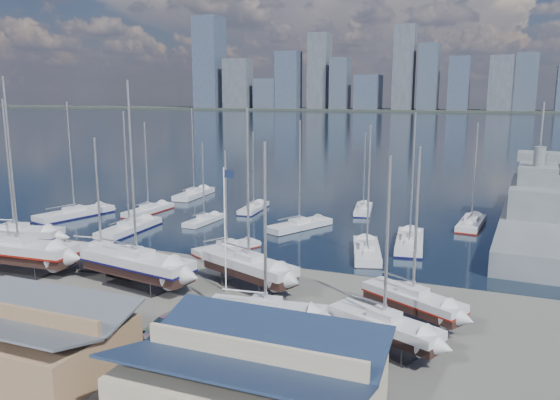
% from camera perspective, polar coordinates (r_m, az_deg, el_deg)
% --- Properties ---
extents(ground, '(1400.00, 1400.00, 0.00)m').
position_cam_1_polar(ground, '(51.99, -11.68, -8.97)').
color(ground, '#605E59').
rests_on(ground, ground).
extents(water, '(1400.00, 600.00, 0.40)m').
position_cam_1_polar(water, '(352.05, 17.52, 7.54)').
color(water, '#182337').
rests_on(water, ground).
extents(far_shore, '(1400.00, 80.00, 2.20)m').
position_cam_1_polar(far_shore, '(611.38, 19.52, 8.76)').
color(far_shore, '#2D332D').
rests_on(far_shore, ground).
extents(skyline, '(639.14, 43.80, 107.69)m').
position_cam_1_polar(skyline, '(605.71, 18.96, 12.38)').
color(skyline, '#475166').
rests_on(skyline, far_shore).
extents(shed_grey, '(12.60, 8.40, 4.17)m').
position_cam_1_polar(shed_grey, '(39.89, -24.86, -12.75)').
color(shed_grey, '#8C6B4C').
rests_on(shed_grey, ground).
extents(shed_blue, '(13.65, 9.45, 4.71)m').
position_cam_1_polar(shed_blue, '(30.99, -2.93, -18.17)').
color(shed_blue, '#BFB293').
rests_on(shed_blue, ground).
extents(sailboat_cradle_0, '(11.03, 5.34, 17.09)m').
position_cam_1_polar(sailboat_cradle_0, '(68.00, -25.94, -3.26)').
color(sailboat_cradle_0, '#2D2D33').
rests_on(sailboat_cradle_0, ground).
extents(sailboat_cradle_1, '(12.23, 4.05, 19.23)m').
position_cam_1_polar(sailboat_cradle_1, '(60.35, -25.59, -4.81)').
color(sailboat_cradle_1, '#2D2D33').
rests_on(sailboat_cradle_1, ground).
extents(sailboat_cradle_2, '(8.33, 3.36, 13.43)m').
position_cam_1_polar(sailboat_cradle_2, '(58.06, -18.13, -5.16)').
color(sailboat_cradle_2, '#2D2D33').
rests_on(sailboat_cradle_2, ground).
extents(sailboat_cradle_3, '(12.13, 5.22, 18.76)m').
position_cam_1_polar(sailboat_cradle_3, '(52.17, -14.72, -6.47)').
color(sailboat_cradle_3, '#2D2D33').
rests_on(sailboat_cradle_3, ground).
extents(sailboat_cradle_4, '(10.41, 6.41, 16.44)m').
position_cam_1_polar(sailboat_cradle_4, '(50.21, -3.28, -6.94)').
color(sailboat_cradle_4, '#2D2D33').
rests_on(sailboat_cradle_4, ground).
extents(sailboat_cradle_5, '(9.03, 3.47, 14.36)m').
position_cam_1_polar(sailboat_cradle_5, '(40.28, -1.51, -11.71)').
color(sailboat_cradle_5, '#2D2D33').
rests_on(sailboat_cradle_5, ground).
extents(sailboat_cradle_6, '(8.53, 6.17, 13.83)m').
position_cam_1_polar(sailboat_cradle_6, '(43.93, 13.69, -10.10)').
color(sailboat_cradle_6, '#2D2D33').
rests_on(sailboat_cradle_6, ground).
extents(sailboat_cradle_7, '(8.48, 5.44, 13.65)m').
position_cam_1_polar(sailboat_cradle_7, '(39.04, 10.82, -12.72)').
color(sailboat_cradle_7, '#2D2D33').
rests_on(sailboat_cradle_7, ground).
extents(sailboat_moored_0, '(6.22, 12.04, 17.34)m').
position_cam_1_polar(sailboat_moored_0, '(84.71, -20.64, -1.49)').
color(sailboat_moored_0, black).
rests_on(sailboat_moored_0, water).
extents(sailboat_moored_1, '(3.08, 9.65, 14.28)m').
position_cam_1_polar(sailboat_moored_1, '(84.37, -13.57, -1.14)').
color(sailboat_moored_1, black).
rests_on(sailboat_moored_1, water).
extents(sailboat_moored_2, '(3.69, 10.82, 16.08)m').
position_cam_1_polar(sailboat_moored_2, '(96.19, -8.96, 0.50)').
color(sailboat_moored_2, black).
rests_on(sailboat_moored_2, water).
extents(sailboat_moored_3, '(3.34, 10.92, 16.20)m').
position_cam_1_polar(sailboat_moored_3, '(73.46, -15.44, -3.01)').
color(sailboat_moored_3, black).
rests_on(sailboat_moored_3, water).
extents(sailboat_moored_4, '(2.61, 7.86, 11.70)m').
position_cam_1_polar(sailboat_moored_4, '(76.40, -7.91, -2.17)').
color(sailboat_moored_4, black).
rests_on(sailboat_moored_4, water).
extents(sailboat_moored_5, '(3.14, 8.68, 12.71)m').
position_cam_1_polar(sailboat_moored_5, '(83.68, -2.78, -0.94)').
color(sailboat_moored_5, black).
rests_on(sailboat_moored_5, water).
extents(sailboat_moored_6, '(5.95, 8.11, 12.04)m').
position_cam_1_polar(sailboat_moored_6, '(62.57, -5.57, -5.07)').
color(sailboat_moored_6, black).
rests_on(sailboat_moored_6, water).
extents(sailboat_moored_7, '(6.90, 10.11, 14.96)m').
position_cam_1_polar(sailboat_moored_7, '(72.41, 2.04, -2.80)').
color(sailboat_moored_7, black).
rests_on(sailboat_moored_7, water).
extents(sailboat_moored_8, '(3.80, 8.82, 12.77)m').
position_cam_1_polar(sailboat_moored_8, '(83.61, 8.69, -1.07)').
color(sailboat_moored_8, black).
rests_on(sailboat_moored_8, water).
extents(sailboat_moored_9, '(5.31, 10.37, 15.09)m').
position_cam_1_polar(sailboat_moored_9, '(61.45, 9.04, -5.44)').
color(sailboat_moored_9, black).
rests_on(sailboat_moored_9, water).
extents(sailboat_moored_10, '(4.34, 11.19, 16.29)m').
position_cam_1_polar(sailboat_moored_10, '(66.00, 13.38, -4.47)').
color(sailboat_moored_10, black).
rests_on(sailboat_moored_10, water).
extents(sailboat_moored_11, '(3.65, 10.00, 14.63)m').
position_cam_1_polar(sailboat_moored_11, '(77.95, 19.34, -2.44)').
color(sailboat_moored_11, black).
rests_on(sailboat_moored_11, water).
extents(naval_ship_east, '(10.23, 48.17, 18.30)m').
position_cam_1_polar(naval_ship_east, '(79.98, 25.00, -1.53)').
color(naval_ship_east, slate).
rests_on(naval_ship_east, water).
extents(car_b, '(4.20, 2.81, 1.31)m').
position_cam_1_polar(car_b, '(49.55, -25.11, -10.01)').
color(car_b, gray).
rests_on(car_b, ground).
extents(car_c, '(3.70, 5.90, 1.52)m').
position_cam_1_polar(car_c, '(41.07, -10.05, -13.28)').
color(car_c, gray).
rests_on(car_c, ground).
extents(car_d, '(2.90, 5.31, 1.46)m').
position_cam_1_polar(car_d, '(42.10, -11.79, -12.77)').
color(car_d, gray).
rests_on(car_d, ground).
extents(flagpole, '(1.01, 0.12, 11.35)m').
position_cam_1_polar(flagpole, '(48.24, -5.72, -2.30)').
color(flagpole, white).
rests_on(flagpole, ground).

